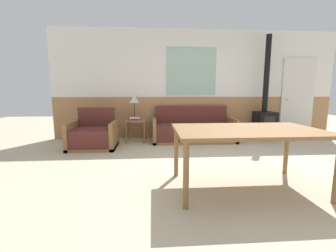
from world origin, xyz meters
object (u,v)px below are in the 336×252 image
at_px(couch, 193,131).
at_px(table_lamp, 134,99).
at_px(dining_table, 247,134).
at_px(side_table, 136,124).
at_px(wood_stove, 265,114).
at_px(armchair, 94,136).

height_order(couch, table_lamp, table_lamp).
bearing_deg(couch, dining_table, -87.00).
bearing_deg(side_table, table_lamp, 107.28).
bearing_deg(wood_stove, couch, -177.57).
bearing_deg(table_lamp, couch, -6.01).
xyz_separation_m(couch, side_table, (-1.38, 0.06, 0.17)).
distance_m(couch, side_table, 1.39).
bearing_deg(couch, wood_stove, 2.43).
bearing_deg(table_lamp, side_table, -72.72).
distance_m(table_lamp, dining_table, 3.25).
distance_m(dining_table, wood_stove, 3.22).
xyz_separation_m(side_table, table_lamp, (-0.03, 0.08, 0.57)).
bearing_deg(side_table, wood_stove, 0.22).
relative_size(couch, table_lamp, 3.29).
bearing_deg(dining_table, couch, 93.00).
relative_size(armchair, table_lamp, 1.59).
height_order(armchair, table_lamp, table_lamp).
bearing_deg(armchair, side_table, 16.66).
xyz_separation_m(side_table, wood_stove, (3.17, 0.01, 0.21)).
bearing_deg(couch, armchair, -167.33).
xyz_separation_m(dining_table, wood_stove, (1.65, 2.77, -0.04)).
distance_m(side_table, wood_stove, 3.18).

